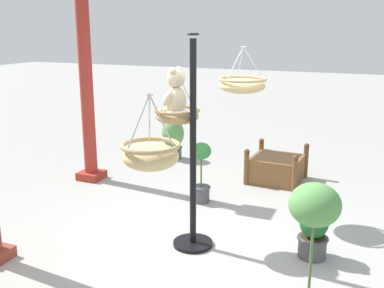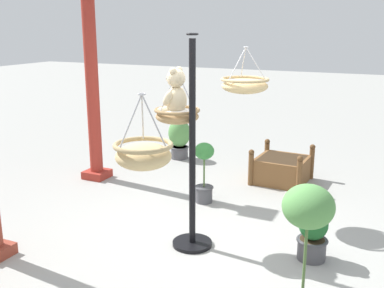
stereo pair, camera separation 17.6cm
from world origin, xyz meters
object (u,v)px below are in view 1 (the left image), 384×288
display_pole_central (193,186)px  greenhouse_pillar_left (86,87)px  teddy_bear (175,95)px  potted_plant_fern_front (313,234)px  potted_plant_tall_leafy (173,138)px  hanging_basket_right_low (242,85)px  wooden_planter_box (277,167)px  hanging_basket_with_teddy (177,115)px  potted_plant_bushy_green (201,171)px  potted_plant_flowering_red (313,232)px  hanging_basket_left_high (151,155)px

display_pole_central → greenhouse_pillar_left: bearing=58.1°
teddy_bear → potted_plant_fern_front: teddy_bear is taller
potted_plant_tall_leafy → teddy_bear: bearing=-154.4°
potted_plant_fern_front → potted_plant_tall_leafy: potted_plant_fern_front is taller
hanging_basket_right_low → wooden_planter_box: size_ratio=0.69×
hanging_basket_with_teddy → hanging_basket_right_low: 1.11m
potted_plant_bushy_green → potted_plant_fern_front: bearing=-140.2°
hanging_basket_right_low → potted_plant_tall_leafy: bearing=44.4°
display_pole_central → potted_plant_flowering_red: size_ratio=3.87×
hanging_basket_right_low → wooden_planter_box: bearing=-7.9°
potted_plant_fern_front → potted_plant_tall_leafy: 4.97m
hanging_basket_left_high → potted_plant_bushy_green: bearing=13.4°
greenhouse_pillar_left → potted_plant_flowering_red: (-1.23, -3.62, -1.18)m
greenhouse_pillar_left → potted_plant_fern_front: 4.48m
potted_plant_flowering_red → potted_plant_tall_leafy: potted_plant_tall_leafy is taller
display_pole_central → teddy_bear: (0.15, 0.27, 0.95)m
hanging_basket_left_high → hanging_basket_right_low: (2.52, 0.05, 0.23)m
display_pole_central → hanging_basket_with_teddy: 0.78m
potted_plant_flowering_red → greenhouse_pillar_left: bearing=71.2°
display_pole_central → hanging_basket_with_teddy: bearing=59.0°
hanging_basket_with_teddy → greenhouse_pillar_left: bearing=58.0°
hanging_basket_left_high → potted_plant_tall_leafy: 4.88m
potted_plant_fern_front → potted_plant_bushy_green: (2.13, 1.78, -0.35)m
greenhouse_pillar_left → hanging_basket_right_low: bearing=-97.2°
display_pole_central → hanging_basket_left_high: bearing=-170.6°
wooden_planter_box → potted_plant_flowering_red: 2.44m
wooden_planter_box → potted_plant_bushy_green: size_ratio=1.03×
potted_plant_flowering_red → potted_plant_tall_leafy: bearing=46.3°
hanging_basket_with_teddy → potted_plant_tall_leafy: (2.86, 1.40, -1.03)m
potted_plant_flowering_red → hanging_basket_with_teddy: bearing=93.3°
wooden_planter_box → potted_plant_bushy_green: potted_plant_bushy_green is taller
greenhouse_pillar_left → display_pole_central: bearing=-121.9°
teddy_bear → potted_plant_tall_leafy: 3.41m
potted_plant_fern_front → potted_plant_flowering_red: potted_plant_fern_front is taller
hanging_basket_left_high → wooden_planter_box: (3.88, -0.14, -1.22)m
wooden_planter_box → greenhouse_pillar_left: bearing=111.0°
potted_plant_tall_leafy → wooden_planter_box: bearing=-103.9°
potted_plant_fern_front → potted_plant_bushy_green: potted_plant_fern_front is taller
teddy_bear → potted_plant_fern_front: (-1.05, -1.66, -0.86)m
display_pole_central → teddy_bear: size_ratio=4.43×
hanging_basket_right_low → potted_plant_bushy_green: hanging_basket_right_low is taller
hanging_basket_left_high → greenhouse_pillar_left: greenhouse_pillar_left is taller
teddy_bear → potted_plant_bushy_green: 1.62m
wooden_planter_box → teddy_bear: bearing=164.7°
display_pole_central → hanging_basket_right_low: 1.51m
hanging_basket_left_high → potted_plant_bushy_green: 2.85m
greenhouse_pillar_left → potted_plant_tall_leafy: 2.01m
potted_plant_bushy_green → potted_plant_tall_leafy: bearing=35.2°
hanging_basket_with_teddy → wooden_planter_box: (2.36, -0.62, -1.21)m
teddy_bear → potted_plant_flowering_red: size_ratio=0.87×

